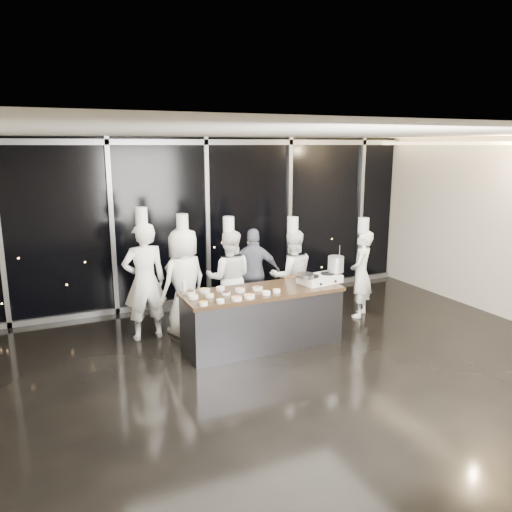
{
  "coord_description": "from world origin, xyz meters",
  "views": [
    {
      "loc": [
        -3.12,
        -5.68,
        3.06
      ],
      "look_at": [
        0.03,
        1.2,
        1.36
      ],
      "focal_mm": 35.0,
      "sensor_mm": 36.0,
      "label": 1
    }
  ],
  "objects": [
    {
      "name": "ground",
      "position": [
        0.0,
        0.0,
        0.0
      ],
      "size": [
        9.0,
        9.0,
        0.0
      ],
      "primitive_type": "plane",
      "color": "black",
      "rests_on": "ground"
    },
    {
      "name": "room_shell",
      "position": [
        0.18,
        0.0,
        2.25
      ],
      "size": [
        9.02,
        7.02,
        3.21
      ],
      "color": "beige",
      "rests_on": "ground"
    },
    {
      "name": "window_wall",
      "position": [
        0.0,
        3.43,
        1.6
      ],
      "size": [
        8.9,
        0.11,
        3.2
      ],
      "color": "black",
      "rests_on": "ground"
    },
    {
      "name": "demo_counter",
      "position": [
        0.0,
        0.9,
        0.45
      ],
      "size": [
        2.46,
        0.86,
        0.9
      ],
      "color": "#3C3C41",
      "rests_on": "ground"
    },
    {
      "name": "stove",
      "position": [
        1.0,
        0.87,
        0.96
      ],
      "size": [
        0.69,
        0.48,
        0.14
      ],
      "rotation": [
        0.0,
        0.0,
        0.13
      ],
      "color": "silver",
      "rests_on": "demo_counter"
    },
    {
      "name": "frying_pan",
      "position": [
        0.69,
        0.83,
        1.07
      ],
      "size": [
        0.54,
        0.34,
        0.05
      ],
      "rotation": [
        0.0,
        0.0,
        0.13
      ],
      "color": "slate",
      "rests_on": "stove"
    },
    {
      "name": "stock_pot",
      "position": [
        1.31,
        0.9,
        1.17
      ],
      "size": [
        0.29,
        0.29,
        0.26
      ],
      "primitive_type": "cylinder",
      "rotation": [
        0.0,
        0.0,
        0.13
      ],
      "color": "#BDBCBF",
      "rests_on": "stove"
    },
    {
      "name": "prep_bowls",
      "position": [
        -0.59,
        0.85,
        0.93
      ],
      "size": [
        1.36,
        0.73,
        0.05
      ],
      "color": "white",
      "rests_on": "demo_counter"
    },
    {
      "name": "squeeze_bottle",
      "position": [
        -1.14,
        1.19,
        1.02
      ],
      "size": [
        0.07,
        0.07,
        0.25
      ],
      "color": "silver",
      "rests_on": "demo_counter"
    },
    {
      "name": "chef_far_left",
      "position": [
        -1.56,
        1.95,
        0.96
      ],
      "size": [
        0.71,
        0.48,
        2.12
      ],
      "rotation": [
        0.0,
        0.0,
        3.18
      ],
      "color": "white",
      "rests_on": "ground"
    },
    {
      "name": "chef_left",
      "position": [
        -0.92,
        1.94,
        0.89
      ],
      "size": [
        1.01,
        0.85,
        1.98
      ],
      "rotation": [
        0.0,
        0.0,
        3.55
      ],
      "color": "white",
      "rests_on": "ground"
    },
    {
      "name": "chef_center",
      "position": [
        -0.11,
        1.98,
        0.84
      ],
      "size": [
        0.98,
        0.88,
        1.89
      ],
      "rotation": [
        0.0,
        0.0,
        2.77
      ],
      "color": "white",
      "rests_on": "ground"
    },
    {
      "name": "guest",
      "position": [
        0.47,
        2.24,
        0.8
      ],
      "size": [
        1.02,
        0.75,
        1.6
      ],
      "rotation": [
        0.0,
        0.0,
        2.71
      ],
      "color": "#161F3E",
      "rests_on": "ground"
    },
    {
      "name": "chef_right",
      "position": [
        0.96,
        1.72,
        0.82
      ],
      "size": [
        0.88,
        0.74,
        1.85
      ],
      "rotation": [
        0.0,
        0.0,
        2.97
      ],
      "color": "white",
      "rests_on": "ground"
    },
    {
      "name": "chef_side",
      "position": [
        2.2,
        1.4,
        0.81
      ],
      "size": [
        0.68,
        0.66,
        1.81
      ],
      "rotation": [
        0.0,
        0.0,
        3.87
      ],
      "color": "white",
      "rests_on": "ground"
    }
  ]
}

